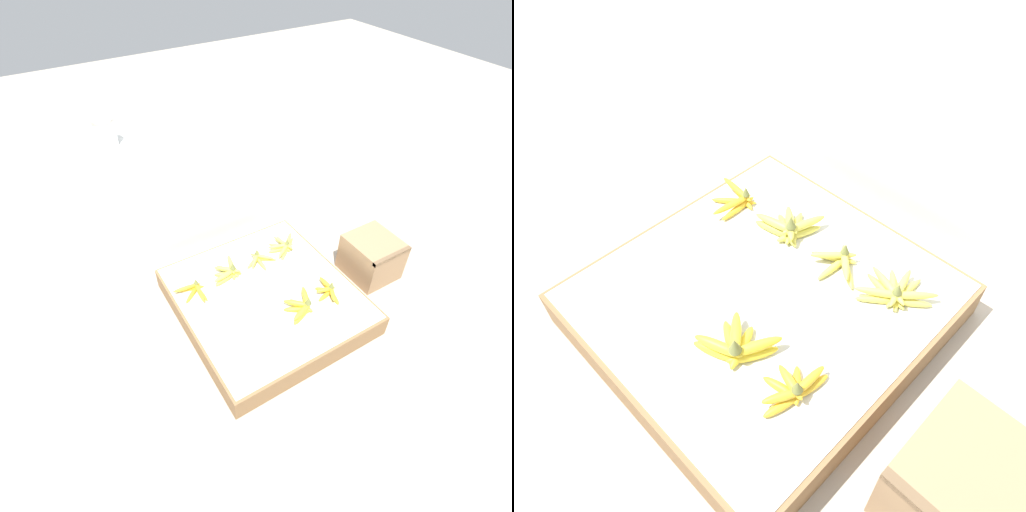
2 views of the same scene
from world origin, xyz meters
TOP-DOWN VIEW (x-y plane):
  - ground_plane at (0.00, 0.00)m, footprint 10.00×10.00m
  - display_platform at (0.00, 0.00)m, footprint 0.93×0.98m
  - back_vendor_table at (0.09, 0.90)m, footprint 1.24×0.51m
  - wooden_crate at (0.72, -0.08)m, footprint 0.28×0.31m
  - banana_bunch_front_midright at (0.10, -0.20)m, footprint 0.20×0.19m
  - banana_bunch_front_right at (0.29, -0.19)m, footprint 0.13×0.20m
  - banana_bunch_middle_left at (-0.34, 0.20)m, footprint 0.18×0.18m
  - banana_bunch_middle_midleft at (-0.11, 0.23)m, footprint 0.19×0.18m
  - banana_bunch_middle_midright at (0.10, 0.23)m, footprint 0.20×0.16m
  - banana_bunch_middle_right at (0.29, 0.25)m, footprint 0.22×0.21m

SIDE VIEW (x-z plane):
  - ground_plane at x=0.00m, z-range 0.00..0.00m
  - display_platform at x=0.00m, z-range 0.00..0.14m
  - wooden_crate at x=0.72m, z-range 0.00..0.26m
  - banana_bunch_middle_left at x=-0.34m, z-range 0.12..0.20m
  - banana_bunch_middle_midright at x=0.10m, z-range 0.12..0.21m
  - banana_bunch_middle_right at x=0.29m, z-range 0.12..0.21m
  - banana_bunch_front_right at x=0.29m, z-range 0.12..0.21m
  - banana_bunch_middle_midleft at x=-0.11m, z-range 0.12..0.22m
  - banana_bunch_front_midright at x=0.10m, z-range 0.12..0.23m
  - back_vendor_table at x=0.09m, z-range 0.00..0.75m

